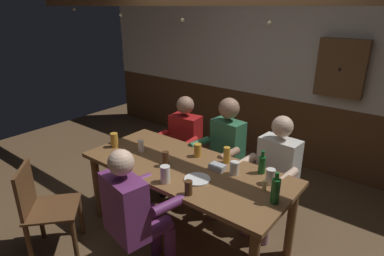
{
  "coord_description": "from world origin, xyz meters",
  "views": [
    {
      "loc": [
        1.7,
        -2.01,
        2.18
      ],
      "look_at": [
        0.0,
        0.15,
        1.12
      ],
      "focal_mm": 29.86,
      "sensor_mm": 36.0,
      "label": 1
    }
  ],
  "objects_px": {
    "person_0": "(182,140)",
    "pint_glass_6": "(141,146)",
    "wall_dart_cabinet": "(341,68)",
    "table_candle": "(265,185)",
    "person_2": "(274,169)",
    "condiment_caddy": "(217,167)",
    "pint_glass_2": "(114,140)",
    "pint_glass_3": "(189,188)",
    "person_3": "(134,210)",
    "pint_glass_5": "(227,155)",
    "chair_empty_near_left": "(43,207)",
    "bottle_0": "(262,164)",
    "pint_glass_8": "(165,174)",
    "pint_glass_4": "(270,176)",
    "plate_0": "(197,179)",
    "pint_glass_7": "(234,168)",
    "pint_glass_0": "(198,150)",
    "dining_table": "(185,175)",
    "bottle_1": "(275,190)",
    "pint_glass_1": "(166,159)",
    "person_1": "(223,150)"
  },
  "relations": [
    {
      "from": "person_2",
      "to": "pint_glass_6",
      "type": "distance_m",
      "value": 1.36
    },
    {
      "from": "person_0",
      "to": "pint_glass_6",
      "type": "height_order",
      "value": "person_0"
    },
    {
      "from": "person_1",
      "to": "pint_glass_6",
      "type": "bearing_deg",
      "value": 57.7
    },
    {
      "from": "pint_glass_7",
      "to": "plate_0",
      "type": "bearing_deg",
      "value": -123.94
    },
    {
      "from": "pint_glass_4",
      "to": "pint_glass_8",
      "type": "distance_m",
      "value": 0.89
    },
    {
      "from": "plate_0",
      "to": "pint_glass_3",
      "type": "xyz_separation_m",
      "value": [
        0.08,
        -0.22,
        0.05
      ]
    },
    {
      "from": "bottle_1",
      "to": "pint_glass_8",
      "type": "distance_m",
      "value": 0.91
    },
    {
      "from": "pint_glass_4",
      "to": "pint_glass_6",
      "type": "relative_size",
      "value": 1.12
    },
    {
      "from": "person_2",
      "to": "condiment_caddy",
      "type": "relative_size",
      "value": 8.55
    },
    {
      "from": "pint_glass_1",
      "to": "pint_glass_6",
      "type": "relative_size",
      "value": 1.19
    },
    {
      "from": "chair_empty_near_left",
      "to": "plate_0",
      "type": "xyz_separation_m",
      "value": [
        1.11,
        0.84,
        0.3
      ]
    },
    {
      "from": "dining_table",
      "to": "pint_glass_2",
      "type": "height_order",
      "value": "pint_glass_2"
    },
    {
      "from": "person_3",
      "to": "bottle_1",
      "type": "relative_size",
      "value": 4.7
    },
    {
      "from": "person_2",
      "to": "pint_glass_6",
      "type": "relative_size",
      "value": 9.82
    },
    {
      "from": "pint_glass_2",
      "to": "pint_glass_8",
      "type": "relative_size",
      "value": 1.02
    },
    {
      "from": "dining_table",
      "to": "pint_glass_0",
      "type": "relative_size",
      "value": 15.35
    },
    {
      "from": "bottle_1",
      "to": "pint_glass_2",
      "type": "distance_m",
      "value": 1.78
    },
    {
      "from": "person_0",
      "to": "pint_glass_0",
      "type": "distance_m",
      "value": 0.72
    },
    {
      "from": "pint_glass_2",
      "to": "pint_glass_7",
      "type": "height_order",
      "value": "pint_glass_2"
    },
    {
      "from": "plate_0",
      "to": "pint_glass_6",
      "type": "bearing_deg",
      "value": 172.96
    },
    {
      "from": "wall_dart_cabinet",
      "to": "table_candle",
      "type": "bearing_deg",
      "value": -88.9
    },
    {
      "from": "chair_empty_near_left",
      "to": "pint_glass_5",
      "type": "bearing_deg",
      "value": 90.09
    },
    {
      "from": "pint_glass_2",
      "to": "pint_glass_3",
      "type": "distance_m",
      "value": 1.21
    },
    {
      "from": "pint_glass_7",
      "to": "pint_glass_0",
      "type": "bearing_deg",
      "value": 169.74
    },
    {
      "from": "pint_glass_3",
      "to": "pint_glass_4",
      "type": "height_order",
      "value": "pint_glass_4"
    },
    {
      "from": "pint_glass_0",
      "to": "pint_glass_8",
      "type": "xyz_separation_m",
      "value": [
        0.09,
        -0.57,
        0.01
      ]
    },
    {
      "from": "person_3",
      "to": "condiment_caddy",
      "type": "xyz_separation_m",
      "value": [
        0.26,
        0.8,
        0.13
      ]
    },
    {
      "from": "person_3",
      "to": "bottle_1",
      "type": "height_order",
      "value": "person_3"
    },
    {
      "from": "table_candle",
      "to": "pint_glass_8",
      "type": "distance_m",
      "value": 0.83
    },
    {
      "from": "chair_empty_near_left",
      "to": "table_candle",
      "type": "xyz_separation_m",
      "value": [
        1.63,
        1.06,
        0.34
      ]
    },
    {
      "from": "bottle_0",
      "to": "wall_dart_cabinet",
      "type": "height_order",
      "value": "wall_dart_cabinet"
    },
    {
      "from": "pint_glass_5",
      "to": "pint_glass_6",
      "type": "xyz_separation_m",
      "value": [
        -0.82,
        -0.34,
        -0.02
      ]
    },
    {
      "from": "chair_empty_near_left",
      "to": "condiment_caddy",
      "type": "distance_m",
      "value": 1.62
    },
    {
      "from": "bottle_0",
      "to": "pint_glass_3",
      "type": "relative_size",
      "value": 1.8
    },
    {
      "from": "bottle_0",
      "to": "pint_glass_8",
      "type": "bearing_deg",
      "value": -130.93
    },
    {
      "from": "table_candle",
      "to": "pint_glass_5",
      "type": "bearing_deg",
      "value": 156.88
    },
    {
      "from": "table_candle",
      "to": "person_2",
      "type": "bearing_deg",
      "value": 106.18
    },
    {
      "from": "bottle_1",
      "to": "wall_dart_cabinet",
      "type": "distance_m",
      "value": 2.22
    },
    {
      "from": "person_0",
      "to": "condiment_caddy",
      "type": "distance_m",
      "value": 1.03
    },
    {
      "from": "person_0",
      "to": "chair_empty_near_left",
      "type": "bearing_deg",
      "value": 73.71
    },
    {
      "from": "condiment_caddy",
      "to": "pint_glass_3",
      "type": "bearing_deg",
      "value": -84.01
    },
    {
      "from": "wall_dart_cabinet",
      "to": "pint_glass_0",
      "type": "bearing_deg",
      "value": -112.5
    },
    {
      "from": "dining_table",
      "to": "plate_0",
      "type": "height_order",
      "value": "plate_0"
    },
    {
      "from": "pint_glass_2",
      "to": "pint_glass_5",
      "type": "distance_m",
      "value": 1.21
    },
    {
      "from": "person_0",
      "to": "pint_glass_6",
      "type": "relative_size",
      "value": 9.72
    },
    {
      "from": "pint_glass_8",
      "to": "wall_dart_cabinet",
      "type": "height_order",
      "value": "wall_dart_cabinet"
    },
    {
      "from": "person_2",
      "to": "pint_glass_7",
      "type": "height_order",
      "value": "person_2"
    },
    {
      "from": "pint_glass_2",
      "to": "pint_glass_3",
      "type": "relative_size",
      "value": 1.3
    },
    {
      "from": "pint_glass_2",
      "to": "pint_glass_8",
      "type": "xyz_separation_m",
      "value": [
        0.92,
        -0.2,
        -0.0
      ]
    },
    {
      "from": "table_candle",
      "to": "bottle_0",
      "type": "bearing_deg",
      "value": 121.67
    }
  ]
}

